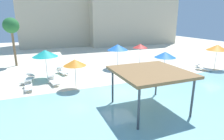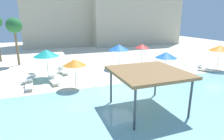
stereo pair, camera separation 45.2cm
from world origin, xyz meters
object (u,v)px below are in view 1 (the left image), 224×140
beach_umbrella_blue_4 (118,47)px  lounge_chair_6 (119,70)px  lounge_chair_3 (62,71)px  beach_umbrella_blue_2 (165,55)px  lounge_chair_5 (53,81)px  beach_umbrella_orange_3 (217,48)px  beach_umbrella_red_5 (140,46)px  lounge_chair_0 (28,85)px  palm_tree_1 (11,27)px  shade_pavilion (150,73)px  beach_umbrella_teal_6 (45,53)px  lounge_chair_1 (28,79)px  beach_umbrella_orange_0 (75,63)px  lounge_chair_2 (202,68)px

beach_umbrella_blue_4 → lounge_chair_6: (-0.68, -2.01, -2.26)m
lounge_chair_3 → beach_umbrella_blue_4: bearing=73.0°
beach_umbrella_blue_2 → lounge_chair_5: (-10.87, 2.05, -2.05)m
beach_umbrella_orange_3 → lounge_chair_5: beach_umbrella_orange_3 is taller
beach_umbrella_blue_4 → lounge_chair_3: 7.05m
beach_umbrella_blue_4 → beach_umbrella_red_5: beach_umbrella_blue_4 is taller
lounge_chair_3 → lounge_chair_0: bearing=-59.5°
lounge_chair_5 → palm_tree_1: bearing=-169.1°
lounge_chair_3 → shade_pavilion: bearing=4.9°
beach_umbrella_red_5 → palm_tree_1: bearing=160.6°
beach_umbrella_orange_3 → beach_umbrella_red_5: 9.01m
shade_pavilion → beach_umbrella_orange_3: (13.04, 5.89, 0.07)m
beach_umbrella_teal_6 → lounge_chair_1: (-1.78, -0.44, -2.27)m
beach_umbrella_orange_0 → beach_umbrella_red_5: (9.60, 5.67, 0.14)m
lounge_chair_3 → palm_tree_1: palm_tree_1 is taller
beach_umbrella_blue_4 → lounge_chair_0: bearing=-160.1°
lounge_chair_1 → lounge_chair_6: same height
shade_pavilion → beach_umbrella_blue_4: size_ratio=1.50×
beach_umbrella_red_5 → lounge_chair_6: size_ratio=1.41×
beach_umbrella_blue_2 → lounge_chair_1: bearing=164.8°
lounge_chair_1 → lounge_chair_3: bearing=139.6°
beach_umbrella_blue_4 → lounge_chair_2: size_ratio=1.48×
beach_umbrella_orange_3 → lounge_chair_3: bearing=164.7°
beach_umbrella_red_5 → lounge_chair_6: 5.41m
lounge_chair_3 → beach_umbrella_teal_6: bearing=-72.0°
lounge_chair_0 → lounge_chair_3: bearing=135.8°
beach_umbrella_orange_3 → lounge_chair_5: size_ratio=1.49×
beach_umbrella_red_5 → lounge_chair_1: bearing=-170.6°
beach_umbrella_blue_2 → lounge_chair_3: (-9.68, 5.11, -2.05)m
beach_umbrella_blue_4 → lounge_chair_0: 10.81m
lounge_chair_0 → lounge_chair_6: bearing=97.9°
beach_umbrella_orange_3 → lounge_chair_6: (-11.37, 2.75, -2.29)m
lounge_chair_1 → lounge_chair_6: (9.35, -0.43, 0.00)m
beach_umbrella_red_5 → palm_tree_1: palm_tree_1 is taller
lounge_chair_5 → lounge_chair_6: same height
beach_umbrella_teal_6 → lounge_chair_3: beach_umbrella_teal_6 is taller
beach_umbrella_blue_4 → beach_umbrella_teal_6: beach_umbrella_teal_6 is taller
beach_umbrella_blue_4 → beach_umbrella_teal_6: 8.34m
lounge_chair_0 → lounge_chair_2: (18.79, -1.07, 0.00)m
lounge_chair_5 → palm_tree_1: palm_tree_1 is taller
lounge_chair_2 → lounge_chair_6: size_ratio=1.03×
beach_umbrella_orange_3 → palm_tree_1: size_ratio=0.49×
beach_umbrella_orange_0 → lounge_chair_0: 4.54m
beach_umbrella_red_5 → lounge_chair_1: (-13.54, -2.25, -2.14)m
beach_umbrella_blue_2 → lounge_chair_0: size_ratio=1.40×
beach_umbrella_orange_0 → lounge_chair_2: (14.95, 0.32, -1.99)m
beach_umbrella_orange_3 → lounge_chair_2: bearing=177.5°
beach_umbrella_orange_0 → lounge_chair_3: 5.39m
beach_umbrella_orange_3 → palm_tree_1: (-22.33, 10.78, 2.33)m
palm_tree_1 → beach_umbrella_red_5: bearing=-19.4°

